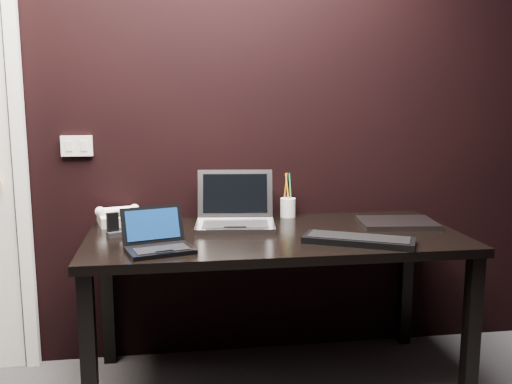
{
  "coord_description": "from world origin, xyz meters",
  "views": [
    {
      "loc": [
        -0.16,
        -1.11,
        1.37
      ],
      "look_at": [
        0.21,
        1.35,
        0.94
      ],
      "focal_mm": 40.0,
      "sensor_mm": 36.0,
      "label": 1
    }
  ],
  "objects": [
    {
      "name": "desk",
      "position": [
        0.3,
        1.4,
        0.66
      ],
      "size": [
        1.7,
        0.8,
        0.74
      ],
      "color": "black",
      "rests_on": "ground"
    },
    {
      "name": "mobile_phone",
      "position": [
        -0.43,
        1.45,
        0.78
      ],
      "size": [
        0.07,
        0.07,
        0.11
      ],
      "color": "black",
      "rests_on": "desk"
    },
    {
      "name": "ext_keyboard",
      "position": [
        0.62,
        1.17,
        0.75
      ],
      "size": [
        0.49,
        0.35,
        0.03
      ],
      "color": "black",
      "rests_on": "desk"
    },
    {
      "name": "wall_back",
      "position": [
        0.0,
        1.8,
        1.3
      ],
      "size": [
        4.0,
        0.0,
        4.0
      ],
      "primitive_type": "plane",
      "rotation": [
        1.57,
        0.0,
        0.0
      ],
      "color": "black",
      "rests_on": "ground"
    },
    {
      "name": "closed_laptop",
      "position": [
        0.92,
        1.47,
        0.75
      ],
      "size": [
        0.38,
        0.3,
        0.02
      ],
      "color": "gray",
      "rests_on": "desk"
    },
    {
      "name": "silver_laptop",
      "position": [
        0.14,
        1.56,
        0.79
      ],
      "size": [
        0.41,
        0.38,
        0.26
      ],
      "color": "#A1A2A7",
      "rests_on": "desk"
    },
    {
      "name": "pen_cup",
      "position": [
        0.43,
        1.74,
        0.79
      ],
      "size": [
        0.08,
        0.08,
        0.23
      ],
      "color": "white",
      "rests_on": "desk"
    },
    {
      "name": "desk_phone",
      "position": [
        -0.43,
        1.69,
        0.78
      ],
      "size": [
        0.22,
        0.2,
        0.11
      ],
      "color": "silver",
      "rests_on": "desk"
    },
    {
      "name": "netbook",
      "position": [
        -0.22,
        1.18,
        0.77
      ],
      "size": [
        0.31,
        0.29,
        0.17
      ],
      "color": "black",
      "rests_on": "desk"
    },
    {
      "name": "wall_switch",
      "position": [
        -0.62,
        1.79,
        1.12
      ],
      "size": [
        0.15,
        0.02,
        0.1
      ],
      "color": "silver",
      "rests_on": "wall_back"
    }
  ]
}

